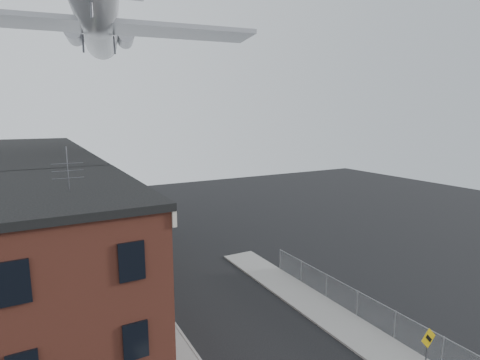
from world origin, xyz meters
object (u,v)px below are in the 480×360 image
(car_near, at_px, (148,271))
(car_mid, at_px, (150,252))
(utility_pole, at_px, (121,227))
(warning_sign, at_px, (428,345))
(airplane, at_px, (97,18))
(street_tree, at_px, (105,214))
(car_far, at_px, (132,232))

(car_near, bearing_deg, car_mid, 75.95)
(utility_pole, bearing_deg, warning_sign, -59.52)
(car_mid, height_order, airplane, airplane)
(street_tree, bearing_deg, airplane, -89.64)
(utility_pole, distance_m, car_near, 4.48)
(car_mid, distance_m, airplane, 21.78)
(utility_pole, relative_size, car_near, 2.30)
(utility_pole, height_order, car_mid, utility_pole)
(utility_pole, height_order, car_far, utility_pole)
(utility_pole, distance_m, airplane, 18.79)
(street_tree, distance_m, airplane, 18.70)
(warning_sign, distance_m, utility_pole, 22.25)
(warning_sign, distance_m, street_tree, 30.96)
(utility_pole, distance_m, car_mid, 6.87)
(street_tree, xyz_separation_m, car_far, (2.94, 1.50, -2.84))
(airplane, bearing_deg, car_far, 54.49)
(car_mid, xyz_separation_m, car_far, (-0.13, 7.05, 0.00))
(car_mid, bearing_deg, utility_pole, -129.33)
(car_near, distance_m, airplane, 22.63)
(street_tree, height_order, car_near, street_tree)
(car_far, height_order, airplane, airplane)
(utility_pole, bearing_deg, car_mid, 52.22)
(utility_pole, xyz_separation_m, car_far, (3.26, 11.43, -4.07))
(warning_sign, relative_size, car_near, 0.71)
(car_mid, bearing_deg, airplane, 134.28)
(warning_sign, bearing_deg, car_near, 115.96)
(utility_pole, xyz_separation_m, street_tree, (0.33, 9.92, -1.22))
(warning_sign, distance_m, car_far, 31.50)
(utility_pole, distance_m, car_far, 12.56)
(street_tree, relative_size, airplane, 0.17)
(street_tree, height_order, airplane, airplane)
(car_far, bearing_deg, warning_sign, -68.99)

